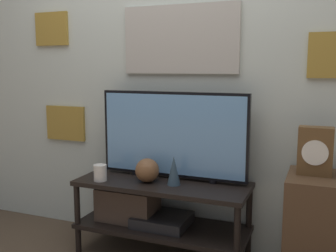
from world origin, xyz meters
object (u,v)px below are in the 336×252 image
(mantel_clock, at_px, (315,151))
(television, at_px, (173,135))
(vase_slim_bronze, at_px, (174,171))
(candle_jar, at_px, (100,173))
(vase_round_glass, at_px, (147,170))

(mantel_clock, bearing_deg, television, 176.00)
(vase_slim_bronze, xyz_separation_m, candle_jar, (-0.49, -0.10, -0.04))
(candle_jar, bearing_deg, vase_round_glass, 16.26)
(vase_round_glass, bearing_deg, candle_jar, -163.74)
(television, xyz_separation_m, vase_round_glass, (-0.13, -0.13, -0.23))
(vase_round_glass, height_order, mantel_clock, mantel_clock)
(vase_slim_bronze, bearing_deg, television, 113.80)
(vase_slim_bronze, relative_size, vase_round_glass, 1.18)
(vase_slim_bronze, relative_size, candle_jar, 1.73)
(vase_slim_bronze, xyz_separation_m, mantel_clock, (0.85, 0.06, 0.18))
(vase_slim_bronze, distance_m, mantel_clock, 0.87)
(television, relative_size, vase_round_glass, 6.45)
(vase_slim_bronze, bearing_deg, vase_round_glass, -177.87)
(candle_jar, distance_m, mantel_clock, 1.37)
(mantel_clock, bearing_deg, candle_jar, -173.14)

